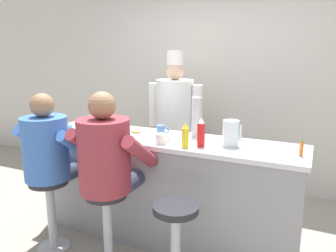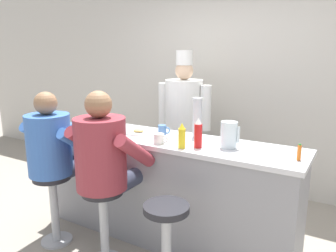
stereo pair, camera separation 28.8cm
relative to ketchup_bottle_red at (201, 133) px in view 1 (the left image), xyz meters
name	(u,v)px [view 1 (the left image)]	position (x,y,z in m)	size (l,w,h in m)	color
ground_plane	(151,252)	(-0.39, -0.17, -1.10)	(20.00, 20.00, 0.00)	#9E9384
wall_back	(217,83)	(-0.39, 1.72, 0.25)	(10.00, 0.06, 2.70)	beige
diner_counter	(165,188)	(-0.39, 0.13, -0.61)	(2.46, 0.59, 0.99)	gray
ketchup_bottle_red	(201,133)	(0.00, 0.00, 0.00)	(0.06, 0.06, 0.25)	red
mustard_bottle_yellow	(185,136)	(-0.11, -0.08, -0.02)	(0.06, 0.06, 0.21)	yellow
hot_sauce_bottle_orange	(301,148)	(0.76, 0.08, -0.06)	(0.03, 0.03, 0.12)	orange
water_pitcher_clear	(231,133)	(0.22, 0.12, -0.01)	(0.15, 0.13, 0.22)	silver
breakfast_plate	(136,133)	(-0.69, 0.13, -0.10)	(0.23, 0.23, 0.05)	white
cereal_bowl	(65,128)	(-1.42, -0.01, -0.09)	(0.13, 0.13, 0.05)	#4C7FB7
coffee_mug_blue	(161,130)	(-0.46, 0.20, -0.07)	(0.12, 0.08, 0.10)	#4C7AB2
coffee_mug_white	(161,139)	(-0.33, -0.07, -0.07)	(0.14, 0.09, 0.09)	white
cup_stack_steel	(196,117)	(-0.15, 0.30, 0.07)	(0.09, 0.09, 0.36)	#B7BABF
diner_seated_blue	(49,153)	(-1.22, -0.44, -0.21)	(0.58, 0.58, 1.42)	#B2B5BA
diner_seated_maroon	(107,160)	(-0.62, -0.44, -0.19)	(0.62, 0.61, 1.46)	#B2B5BA
empty_stool_round	(176,233)	(-0.02, -0.47, -0.65)	(0.34, 0.34, 0.67)	#B2B5BA
cook_in_whites_near	(175,118)	(-0.71, 1.08, -0.13)	(0.69, 0.44, 1.76)	#232328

